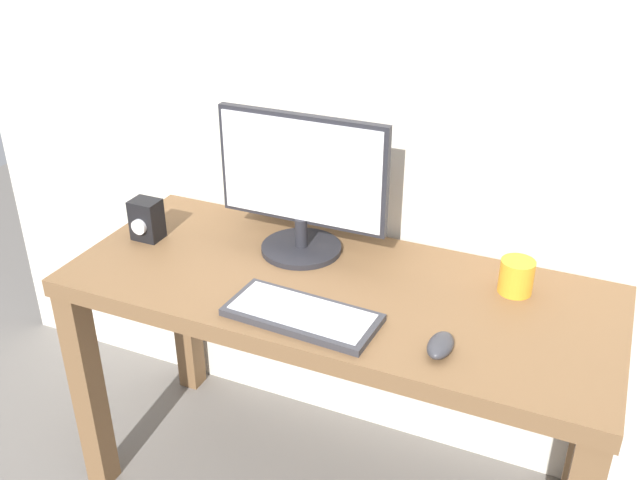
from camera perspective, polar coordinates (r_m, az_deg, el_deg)
desk at (r=1.96m, az=1.31°, el=-6.40°), size 1.46×0.61×0.75m
monitor at (r=1.96m, az=-1.47°, el=4.51°), size 0.49×0.23×0.40m
keyboard_primary at (r=1.75m, az=-1.44°, el=-5.98°), size 0.39×0.19×0.02m
mouse at (r=1.66m, az=9.61°, el=-8.30°), size 0.06×0.10×0.04m
audio_controller at (r=2.15m, az=-13.71°, el=1.58°), size 0.08×0.08×0.12m
coffee_mug at (r=1.90m, az=15.44°, el=-2.83°), size 0.09×0.09×0.09m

